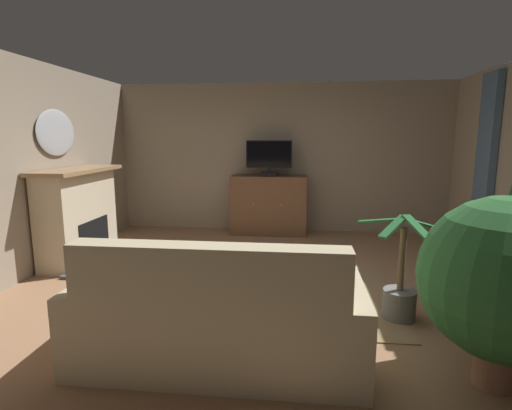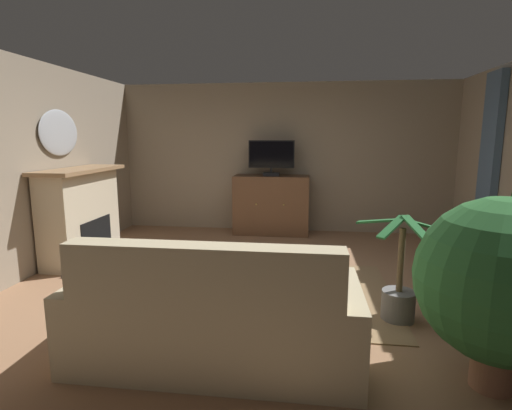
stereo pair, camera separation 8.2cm
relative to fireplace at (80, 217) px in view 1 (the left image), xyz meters
The scene contains 17 objects.
ground_plane 2.89m from the fireplace, 18.15° to the right, with size 6.52×6.62×0.04m, color #936B4C.
wall_back 3.53m from the fireplace, 39.12° to the left, with size 6.52×0.10×2.65m, color gray.
wall_left 1.18m from the fireplace, 110.33° to the right, with size 0.10×6.62×2.65m, color gray.
curtain_panel_far 5.70m from the fireplace, ahead, with size 0.10×0.44×2.23m, color slate.
rug_central 3.01m from the fireplace, 17.32° to the right, with size 2.45×2.03×0.01m, color #8E704C.
fireplace is the anchor object (origin of this frame).
wall_mirror_oval 1.17m from the fireplace, behind, with size 0.06×0.85×0.62m, color #B2B7BF.
tv_cabinet 3.09m from the fireplace, 36.44° to the left, with size 1.31×0.56×1.04m.
television 3.14m from the fireplace, 35.64° to the left, with size 0.79×0.20×0.61m.
coffee_table 2.55m from the fireplace, 26.98° to the right, with size 1.01×0.61×0.43m.
tv_remote 2.66m from the fireplace, 24.31° to the right, with size 0.17×0.05×0.02m, color black.
folded_newspaper 2.35m from the fireplace, 26.84° to the right, with size 0.30×0.22×0.01m, color silver.
sofa_floral 3.37m from the fireplace, 43.77° to the right, with size 2.17×0.94×1.01m.
potted_plant_tall_palm_by_window 4.99m from the fireplace, 28.39° to the right, with size 1.11×1.11×1.34m.
potted_plant_small_fern_corner 5.29m from the fireplace, ahead, with size 0.37×0.37×1.41m.
potted_plant_leafy_by_curtain 4.22m from the fireplace, 19.36° to the right, with size 0.72×0.80×1.02m.
cat 1.39m from the fireplace, 20.15° to the right, with size 0.29×0.75×0.23m.
Camera 1 is at (0.33, -4.16, 1.71)m, focal length 27.67 mm.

